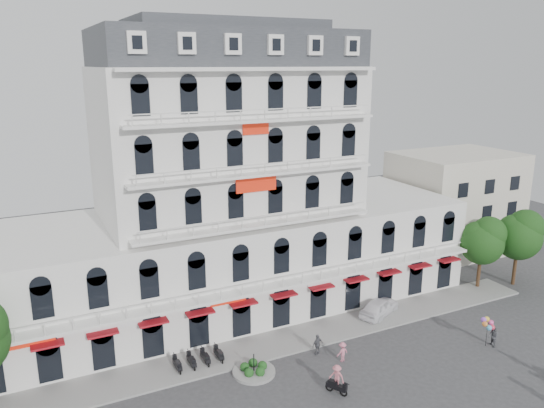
{
  "coord_description": "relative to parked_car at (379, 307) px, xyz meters",
  "views": [
    {
      "loc": [
        -17.21,
        -25.75,
        22.29
      ],
      "look_at": [
        0.48,
        10.0,
        11.66
      ],
      "focal_mm": 35.0,
      "sensor_mm": 36.0,
      "label": 1
    }
  ],
  "objects": [
    {
      "name": "pedestrian_right",
      "position": [
        -7.33,
        -4.99,
        -0.02
      ],
      "size": [
        1.09,
        0.73,
        1.58
      ],
      "primitive_type": "imported",
      "rotation": [
        0.0,
        0.0,
        3.29
      ],
      "color": "#D67189",
      "rests_on": "ground"
    },
    {
      "name": "tree_east_inner",
      "position": [
        12.91,
        0.48,
        4.4
      ],
      "size": [
        4.4,
        4.37,
        7.57
      ],
      "color": "#382314",
      "rests_on": "ground"
    },
    {
      "name": "parked_car",
      "position": [
        0.0,
        0.0,
        0.0
      ],
      "size": [
        5.15,
        3.72,
        1.63
      ],
      "primitive_type": "imported",
      "rotation": [
        0.0,
        0.0,
        1.99
      ],
      "color": "white",
      "rests_on": "ground"
    },
    {
      "name": "balloon_vendor",
      "position": [
        4.69,
        -8.46,
        0.45
      ],
      "size": [
        1.38,
        1.31,
        2.45
      ],
      "color": "#515358",
      "rests_on": "ground"
    },
    {
      "name": "parked_scooter_row",
      "position": [
        -17.49,
        -0.7,
        -0.81
      ],
      "size": [
        4.4,
        1.8,
        1.1
      ],
      "primitive_type": null,
      "color": "black",
      "rests_on": "ground"
    },
    {
      "name": "ground",
      "position": [
        -11.14,
        -9.5,
        -0.81
      ],
      "size": [
        120.0,
        120.0,
        0.0
      ],
      "primitive_type": "plane",
      "color": "#38383A",
      "rests_on": "ground"
    },
    {
      "name": "pedestrian_mid",
      "position": [
        -8.53,
        -3.28,
        0.04
      ],
      "size": [
        1.06,
        0.59,
        1.7
      ],
      "primitive_type": "imported",
      "rotation": [
        0.0,
        0.0,
        3.32
      ],
      "color": "#57585E",
      "rests_on": "ground"
    },
    {
      "name": "main_building",
      "position": [
        -11.14,
        8.5,
        9.15
      ],
      "size": [
        45.0,
        15.0,
        25.8
      ],
      "color": "silver",
      "rests_on": "ground"
    },
    {
      "name": "flank_building_east",
      "position": [
        18.86,
        10.5,
        5.19
      ],
      "size": [
        14.0,
        10.0,
        12.0
      ],
      "primitive_type": "cube",
      "color": "beige",
      "rests_on": "ground"
    },
    {
      "name": "tree_east_outer",
      "position": [
        16.91,
        -0.52,
        4.74
      ],
      "size": [
        4.65,
        4.65,
        8.05
      ],
      "color": "#382314",
      "rests_on": "ground"
    },
    {
      "name": "traffic_island",
      "position": [
        -14.15,
        -3.5,
        -0.56
      ],
      "size": [
        3.2,
        3.2,
        1.6
      ],
      "color": "gray",
      "rests_on": "ground"
    },
    {
      "name": "sidewalk",
      "position": [
        -11.14,
        -0.5,
        -0.73
      ],
      "size": [
        53.0,
        4.0,
        0.16
      ],
      "primitive_type": "cube",
      "color": "gray",
      "rests_on": "ground"
    },
    {
      "name": "rider_center",
      "position": [
        -10.03,
        -8.31,
        0.37
      ],
      "size": [
        1.14,
        1.53,
        2.23
      ],
      "rotation": [
        0.0,
        0.0,
        5.24
      ],
      "color": "black",
      "rests_on": "ground"
    }
  ]
}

